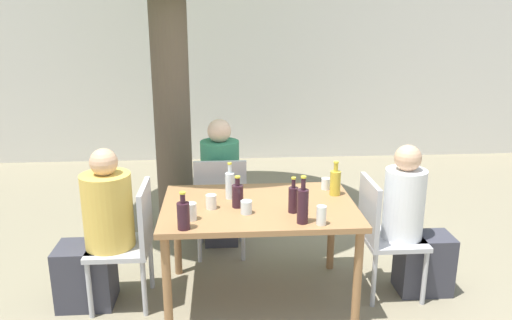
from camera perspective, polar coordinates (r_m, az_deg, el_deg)
ground_plane at (r=3.97m, az=0.32°, el=-15.31°), size 30.00×30.00×0.00m
cafe_building_wall at (r=7.32m, az=-2.03°, el=10.88°), size 10.00×0.08×2.80m
dining_table_front at (r=3.66m, az=0.33°, el=-6.30°), size 1.40×0.94×0.75m
patio_chair_0 at (r=3.77m, az=-14.10°, el=-8.60°), size 0.44×0.44×0.92m
patio_chair_1 at (r=3.90m, az=14.26°, el=-7.78°), size 0.44×0.44×0.92m
patio_chair_2 at (r=4.36m, az=-4.06°, el=-4.69°), size 0.44×0.44×0.92m
person_seated_0 at (r=3.82m, az=-17.63°, el=-8.39°), size 0.58×0.35×1.19m
person_seated_1 at (r=3.98m, az=17.60°, el=-7.61°), size 0.55×0.30×1.18m
person_seated_2 at (r=4.57m, az=-4.07°, el=-3.38°), size 0.34×0.57×1.22m
water_bottle_0 at (r=3.72m, az=-3.00°, el=-2.83°), size 0.07×0.07×0.28m
wine_bottle_1 at (r=3.47m, az=4.27°, el=-4.44°), size 0.07×0.07×0.26m
wine_bottle_2 at (r=3.23m, az=-8.30°, el=-6.21°), size 0.08×0.08×0.25m
wine_bottle_3 at (r=3.29m, az=5.37°, el=-5.14°), size 0.07×0.07×0.32m
oil_cruet_4 at (r=3.84m, az=9.05°, el=-2.50°), size 0.08×0.08×0.27m
wine_bottle_5 at (r=3.56m, az=-2.11°, el=-4.03°), size 0.08×0.08×0.23m
drinking_glass_0 at (r=3.30m, az=7.49°, el=-6.29°), size 0.07×0.07×0.13m
drinking_glass_1 at (r=3.97m, az=7.96°, el=-2.70°), size 0.07×0.07×0.09m
drinking_glass_2 at (r=3.56m, az=-5.14°, el=-4.77°), size 0.08×0.08×0.10m
drinking_glass_3 at (r=3.46m, az=-1.12°, el=-5.41°), size 0.08×0.08×0.09m
drinking_glass_4 at (r=3.38m, az=-7.42°, el=-5.86°), size 0.07×0.07×0.12m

